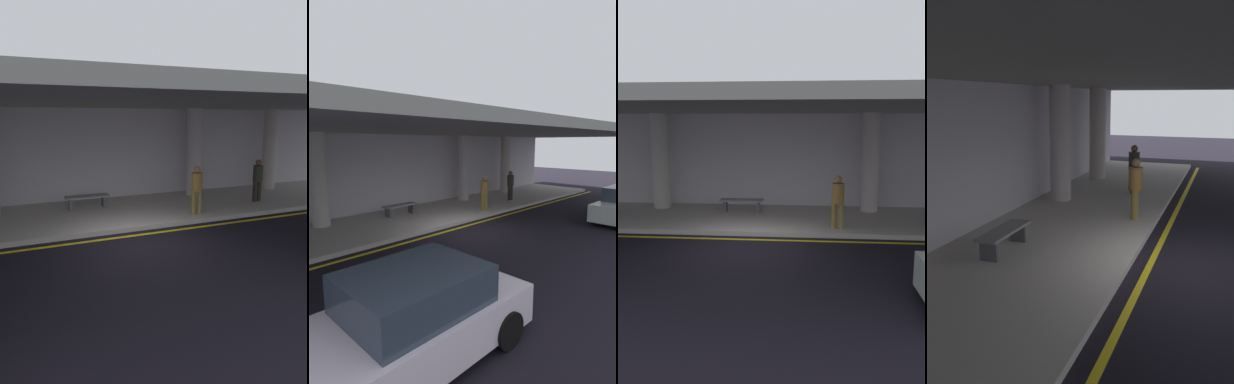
# 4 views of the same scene
# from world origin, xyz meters

# --- Properties ---
(ground_plane) EXTENTS (60.00, 60.00, 0.00)m
(ground_plane) POSITION_xyz_m (0.00, 0.00, 0.00)
(ground_plane) COLOR black
(sidewalk) EXTENTS (26.00, 4.20, 0.15)m
(sidewalk) POSITION_xyz_m (0.00, 3.10, 0.07)
(sidewalk) COLOR #B6AFAA
(sidewalk) RESTS_ON ground
(lane_stripe_yellow) EXTENTS (26.00, 0.14, 0.01)m
(lane_stripe_yellow) POSITION_xyz_m (0.00, 0.65, 0.00)
(lane_stripe_yellow) COLOR yellow
(lane_stripe_yellow) RESTS_ON ground
(support_column_center) EXTENTS (0.67, 0.67, 3.65)m
(support_column_center) POSITION_xyz_m (4.00, 4.35, 1.97)
(support_column_center) COLOR #B8AAAB
(support_column_center) RESTS_ON sidewalk
(support_column_right_mid) EXTENTS (0.67, 0.67, 3.65)m
(support_column_right_mid) POSITION_xyz_m (8.00, 4.35, 1.97)
(support_column_right_mid) COLOR #BCAFAA
(support_column_right_mid) RESTS_ON sidewalk
(ceiling_overhang) EXTENTS (28.00, 13.20, 0.30)m
(ceiling_overhang) POSITION_xyz_m (0.00, 2.60, 3.95)
(ceiling_overhang) COLOR gray
(ceiling_overhang) RESTS_ON support_column_far_left
(terminal_back_wall) EXTENTS (26.00, 0.30, 3.80)m
(terminal_back_wall) POSITION_xyz_m (0.00, 5.35, 1.90)
(terminal_back_wall) COLOR #BCB5BC
(terminal_back_wall) RESTS_ON ground
(traveler_with_luggage) EXTENTS (0.38, 0.38, 1.68)m
(traveler_with_luggage) POSITION_xyz_m (5.76, 2.32, 1.11)
(traveler_with_luggage) COLOR black
(traveler_with_luggage) RESTS_ON sidewalk
(person_waiting_for_ride) EXTENTS (0.38, 0.38, 1.68)m
(person_waiting_for_ride) POSITION_xyz_m (2.63, 1.59, 1.11)
(person_waiting_for_ride) COLOR olive
(person_waiting_for_ride) RESTS_ON sidewalk
(bench_metal) EXTENTS (1.60, 0.50, 0.48)m
(bench_metal) POSITION_xyz_m (-0.74, 3.74, 0.50)
(bench_metal) COLOR slate
(bench_metal) RESTS_ON sidewalk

